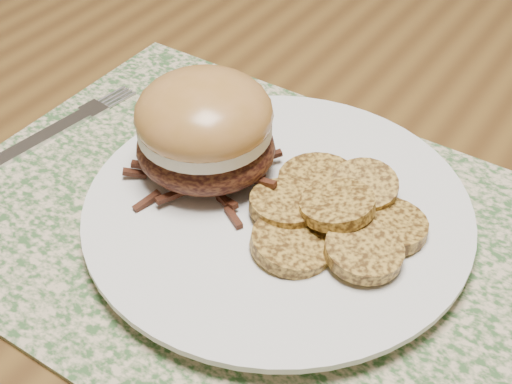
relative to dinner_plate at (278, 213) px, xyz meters
The scene contains 5 objects.
placemat 0.02m from the dinner_plate, 129.93° to the right, with size 0.45×0.33×0.00m, color #375C2F.
dinner_plate is the anchor object (origin of this frame).
pork_sandwich 0.08m from the dinner_plate, behind, with size 0.13×0.12×0.08m.
roasted_potatoes 0.05m from the dinner_plate, ahead, with size 0.14×0.14×0.03m.
fork 0.21m from the dinner_plate, behind, with size 0.04×0.17×0.00m.
Camera 1 is at (0.03, -0.56, 1.11)m, focal length 50.00 mm.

